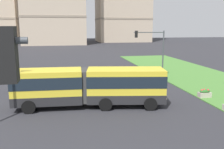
{
  "coord_description": "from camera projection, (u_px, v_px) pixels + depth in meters",
  "views": [
    {
      "loc": [
        -3.52,
        -6.77,
        6.28
      ],
      "look_at": [
        0.48,
        14.25,
        2.2
      ],
      "focal_mm": 40.56,
      "sensor_mm": 36.0,
      "label": 1
    }
  ],
  "objects": [
    {
      "name": "car_black_sedan",
      "position": [
        39.0,
        83.0,
        25.0
      ],
      "size": [
        4.55,
        2.36,
        1.58
      ],
      "color": "black",
      "rests_on": "ground"
    },
    {
      "name": "traffic_light_far_right",
      "position": [
        154.0,
        46.0,
        30.13
      ],
      "size": [
        3.78,
        0.28,
        5.79
      ],
      "color": "#474C51",
      "rests_on": "ground"
    },
    {
      "name": "flower_planter_4",
      "position": [
        205.0,
        93.0,
        22.46
      ],
      "size": [
        1.1,
        0.56,
        0.74
      ],
      "color": "#B7AD9E",
      "rests_on": "grass_median"
    },
    {
      "name": "articulated_bus",
      "position": [
        90.0,
        86.0,
        19.88
      ],
      "size": [
        11.98,
        3.87,
        3.0
      ],
      "color": "yellow",
      "rests_on": "ground"
    }
  ]
}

